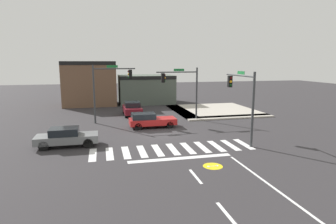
% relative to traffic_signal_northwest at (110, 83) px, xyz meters
% --- Properties ---
extents(ground_plane, '(120.00, 120.00, 0.00)m').
position_rel_traffic_signal_northwest_xyz_m(ground_plane, '(3.95, -5.70, -4.02)').
color(ground_plane, '#302D30').
extents(crosswalk_near, '(11.53, 2.78, 0.01)m').
position_rel_traffic_signal_northwest_xyz_m(crosswalk_near, '(3.95, -10.20, -4.01)').
color(crosswalk_near, silver).
rests_on(crosswalk_near, ground_plane).
extents(lane_markings, '(6.80, 24.25, 0.01)m').
position_rel_traffic_signal_northwest_xyz_m(lane_markings, '(5.01, -18.43, -4.01)').
color(lane_markings, white).
rests_on(lane_markings, ground_plane).
extents(bike_detector_marking, '(1.18, 1.18, 0.01)m').
position_rel_traffic_signal_northwest_xyz_m(bike_detector_marking, '(5.44, -13.98, -4.01)').
color(bike_detector_marking, yellow).
rests_on(bike_detector_marking, ground_plane).
extents(curb_corner_northeast, '(10.00, 10.60, 0.15)m').
position_rel_traffic_signal_northwest_xyz_m(curb_corner_northeast, '(12.44, 3.72, -3.94)').
color(curb_corner_northeast, '#B2AA9E').
rests_on(curb_corner_northeast, ground_plane).
extents(storefront_row, '(15.70, 6.18, 6.20)m').
position_rel_traffic_signal_northwest_xyz_m(storefront_row, '(1.34, 13.09, -1.37)').
color(storefront_row, brown).
rests_on(storefront_row, ground_plane).
extents(traffic_signal_northwest, '(4.21, 0.32, 5.82)m').
position_rel_traffic_signal_northwest_xyz_m(traffic_signal_northwest, '(0.00, 0.00, 0.00)').
color(traffic_signal_northwest, '#383A3D').
rests_on(traffic_signal_northwest, ground_plane).
extents(traffic_signal_southeast, '(0.32, 4.58, 5.44)m').
position_rel_traffic_signal_northwest_xyz_m(traffic_signal_southeast, '(9.65, -9.18, -0.23)').
color(traffic_signal_southeast, '#383A3D').
rests_on(traffic_signal_southeast, ground_plane).
extents(traffic_signal_northeast, '(4.41, 0.32, 5.54)m').
position_rel_traffic_signal_northwest_xyz_m(traffic_signal_northeast, '(7.31, -0.66, -0.22)').
color(traffic_signal_northeast, '#383A3D').
rests_on(traffic_signal_northeast, ground_plane).
extents(car_red, '(4.36, 1.83, 1.39)m').
position_rel_traffic_signal_northwest_xyz_m(car_red, '(3.52, -3.10, -3.30)').
color(car_red, red).
rests_on(car_red, ground_plane).
extents(car_gray, '(4.40, 1.71, 1.39)m').
position_rel_traffic_signal_northwest_xyz_m(car_gray, '(-3.47, -7.76, -3.30)').
color(car_gray, slate).
rests_on(car_gray, ground_plane).
extents(car_maroon, '(1.93, 4.26, 1.55)m').
position_rel_traffic_signal_northwest_xyz_m(car_maroon, '(2.54, 3.61, -3.23)').
color(car_maroon, maroon).
rests_on(car_maroon, ground_plane).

